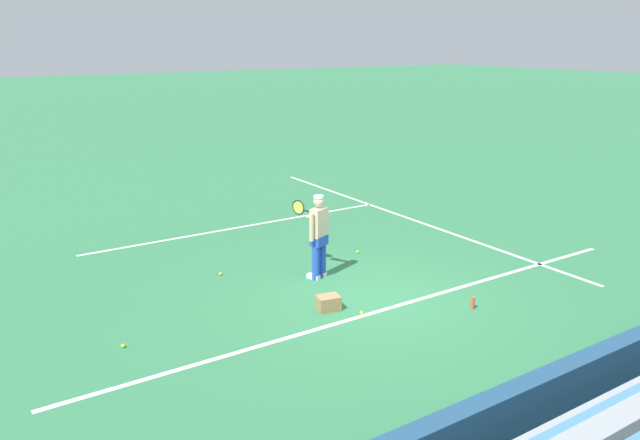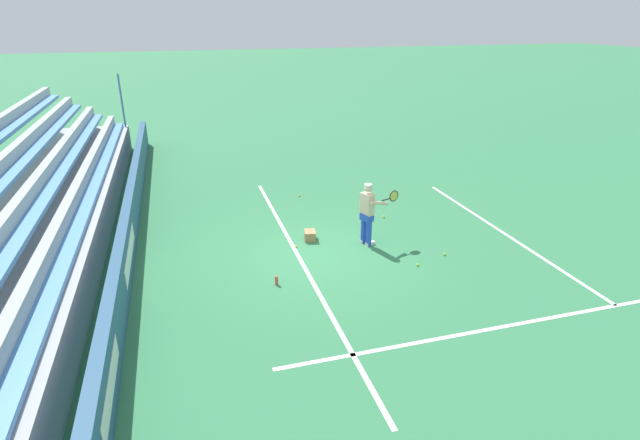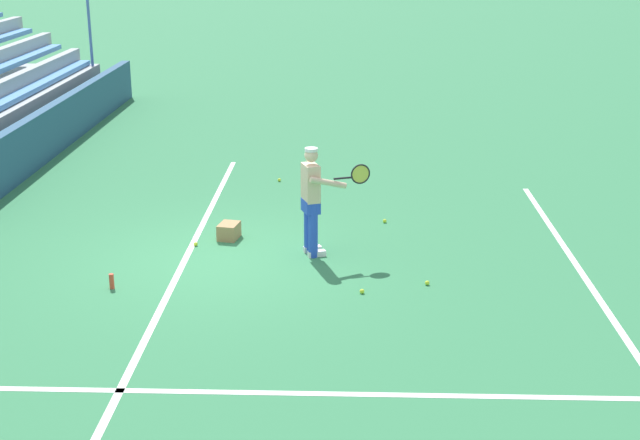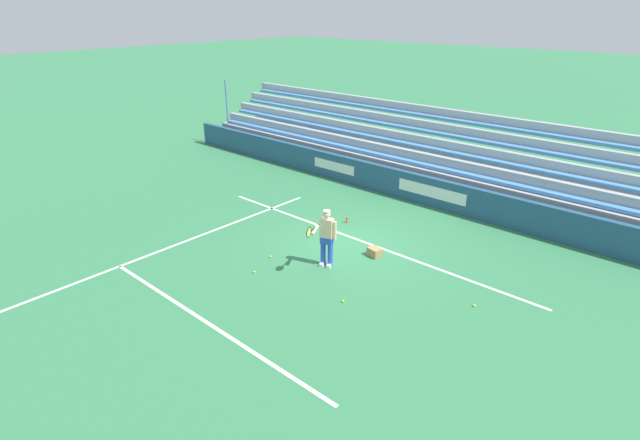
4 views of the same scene
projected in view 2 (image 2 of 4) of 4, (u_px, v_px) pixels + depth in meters
The scene contains 14 objects.
ground_plane at pixel (318, 255), 12.95m from camera, with size 160.00×160.00×0.00m, color #337A4C.
court_baseline_white at pixel (299, 258), 12.82m from camera, with size 12.00×0.10×0.01m, color white.
court_sideline_white at pixel (558, 316), 10.33m from camera, with size 0.10×12.00×0.01m, color white.
court_service_line_white at pixel (501, 231), 14.36m from camera, with size 8.22×0.10×0.01m, color white.
back_wall_sponsor_board at pixel (124, 259), 11.53m from camera, with size 27.51×0.25×1.10m.
bleacher_stand at pixel (14, 263), 10.88m from camera, with size 26.13×3.20×3.40m.
tennis_player at pixel (368, 213), 13.24m from camera, with size 0.58×1.07×1.71m.
ball_box_cardboard at pixel (310, 235), 13.79m from camera, with size 0.40×0.30×0.26m, color #A87F51.
tennis_ball_far_right at pixel (445, 254), 12.93m from camera, with size 0.07×0.07×0.07m, color #CCE533.
tennis_ball_midcourt at pixel (418, 265), 12.39m from camera, with size 0.07×0.07×0.07m, color #CCE533.
tennis_ball_near_player at pixel (384, 217), 15.31m from camera, with size 0.07×0.07×0.07m, color #CCE533.
tennis_ball_toward_net at pixel (299, 196), 17.07m from camera, with size 0.07×0.07×0.07m, color #CCE533.
tennis_ball_on_baseline at pixel (296, 246), 13.37m from camera, with size 0.07×0.07×0.07m, color #CCE533.
water_bottle at pixel (277, 280), 11.50m from camera, with size 0.07×0.07×0.22m, color #EA4C33.
Camera 2 is at (11.16, -3.17, 5.82)m, focal length 28.00 mm.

